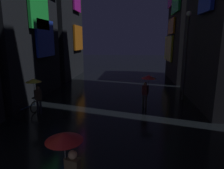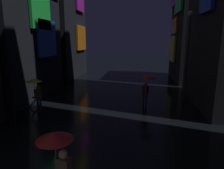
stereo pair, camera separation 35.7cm
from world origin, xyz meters
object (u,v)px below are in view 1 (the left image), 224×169
Objects in this scene: pedestrian_midstreet_left_red at (147,82)px; pedestrian_foreground_left_red at (67,150)px; streetlamp_right_far at (186,47)px; bicycle_parked_at_storefront at (28,109)px; pedestrian_foreground_right_yellow at (35,86)px.

pedestrian_midstreet_left_red and pedestrian_foreground_left_red have the same top height.
streetlamp_right_far reaches higher than pedestrian_foreground_left_red.
pedestrian_foreground_left_red is 0.34× the size of streetlamp_right_far.
pedestrian_foreground_left_red is 1.19× the size of bicycle_parked_at_storefront.
pedestrian_midstreet_left_red is at bearing 17.58° from bicycle_parked_at_storefront.
streetlamp_right_far is at bearing 23.13° from pedestrian_foreground_right_yellow.
pedestrian_foreground_left_red is at bearing -54.10° from bicycle_parked_at_storefront.
pedestrian_foreground_left_red is at bearing -116.46° from streetlamp_right_far.
streetlamp_right_far is (9.25, 3.95, 2.15)m from pedestrian_foreground_right_yellow.
pedestrian_foreground_right_yellow is at bearing -164.53° from pedestrian_midstreet_left_red.
pedestrian_foreground_right_yellow reaches higher than bicycle_parked_at_storefront.
streetlamp_right_far is (9.60, 4.32, 3.43)m from bicycle_parked_at_storefront.
streetlamp_right_far reaches higher than pedestrian_midstreet_left_red.
pedestrian_midstreet_left_red is 1.00× the size of pedestrian_foreground_left_red.
pedestrian_foreground_right_yellow and pedestrian_foreground_left_red have the same top height.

